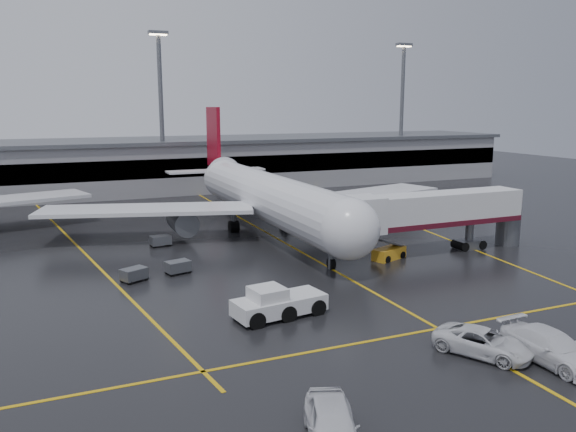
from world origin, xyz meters
name	(u,v)px	position (x,y,z in m)	size (l,w,h in m)	color
ground	(299,251)	(0.00, 0.00, 0.00)	(220.00, 220.00, 0.00)	black
apron_line_centre	(299,250)	(0.00, 0.00, 0.01)	(0.25, 90.00, 0.02)	gold
apron_line_stop	(438,329)	(0.00, -22.00, 0.01)	(60.00, 0.25, 0.02)	gold
apron_line_left	(79,247)	(-20.00, 10.00, 0.01)	(0.25, 70.00, 0.02)	gold
apron_line_right	(396,219)	(18.00, 10.00, 0.01)	(0.25, 70.00, 0.02)	gold
terminal	(186,163)	(0.00, 47.93, 4.32)	(122.00, 19.00, 8.60)	gray
light_mast_mid	(161,103)	(-5.00, 42.00, 14.47)	(3.00, 1.20, 25.45)	#595B60
light_mast_right	(402,104)	(40.00, 42.00, 14.47)	(3.00, 1.20, 25.45)	#595B60
main_airliner	(264,195)	(0.00, 9.70, 4.21)	(48.80, 45.60, 14.10)	silver
jet_bridge	(437,213)	(11.87, -6.00, 3.93)	(19.90, 3.40, 6.05)	silver
pushback_tractor	(277,304)	(-8.75, -15.93, 0.90)	(6.65, 3.52, 2.27)	silver
belt_loader	(389,253)	(6.50, -6.17, 0.55)	(3.80, 2.63, 2.22)	gold
service_van_a	(483,342)	(-0.14, -26.22, 0.77)	(2.55, 5.53, 1.54)	silver
service_van_b	(551,347)	(2.66, -28.46, 0.90)	(2.51, 6.17, 1.79)	silver
service_van_d	(332,425)	(-12.22, -30.73, 0.90)	(2.13, 5.30, 1.81)	silver
baggage_cart_a	(178,266)	(-12.72, -3.15, 0.63)	(2.26, 1.76, 1.12)	#595B60
baggage_cart_b	(134,274)	(-16.50, -3.96, 0.63)	(2.37, 2.05, 1.12)	#595B60
baggage_cart_c	(160,240)	(-12.24, 7.18, 0.63)	(2.15, 1.54, 1.12)	#595B60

